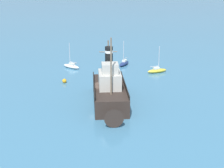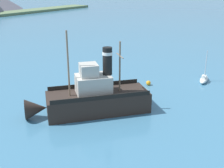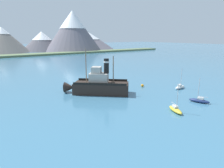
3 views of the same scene
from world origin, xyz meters
name	(u,v)px [view 2 (image 2 of 3)]	position (x,y,z in m)	size (l,w,h in m)	color
ground_plane	(100,106)	(0.00, 0.00, 0.00)	(600.00, 600.00, 0.00)	teal
old_tugboat	(93,98)	(-1.78, -0.24, 1.83)	(12.98, 12.12, 9.90)	#2D231E
sailboat_white	(204,79)	(16.53, -8.32, 0.43)	(3.91, 1.58, 4.90)	white
mooring_buoy	(148,83)	(10.30, -1.72, 0.36)	(0.71, 0.71, 0.71)	orange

